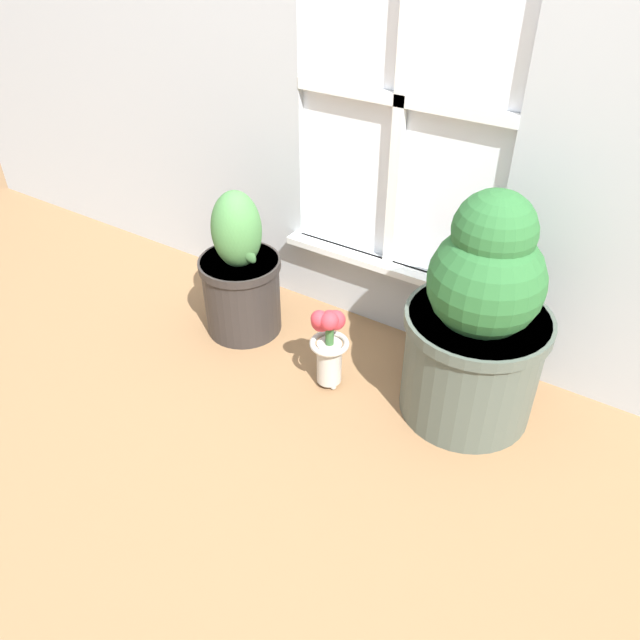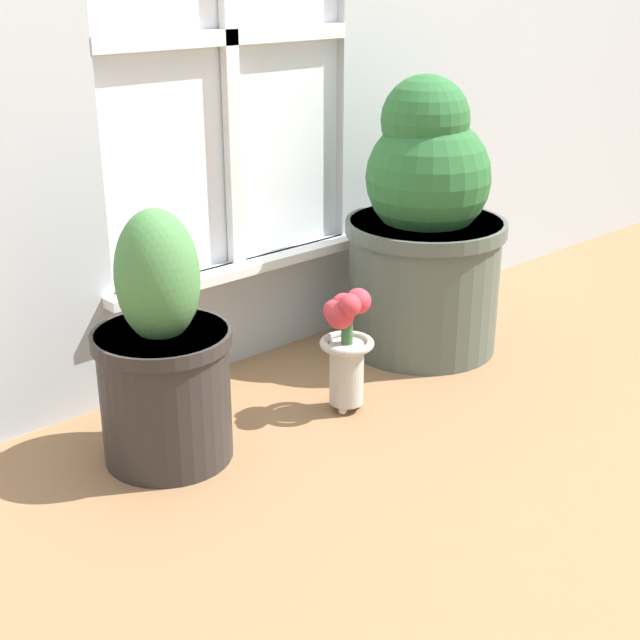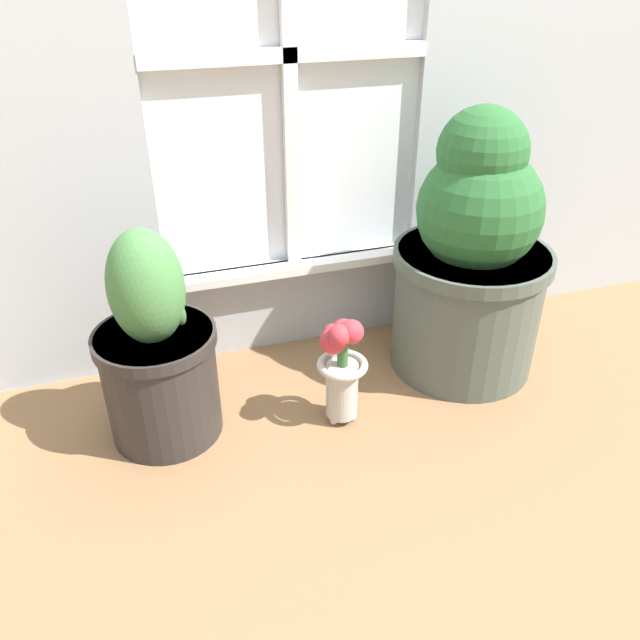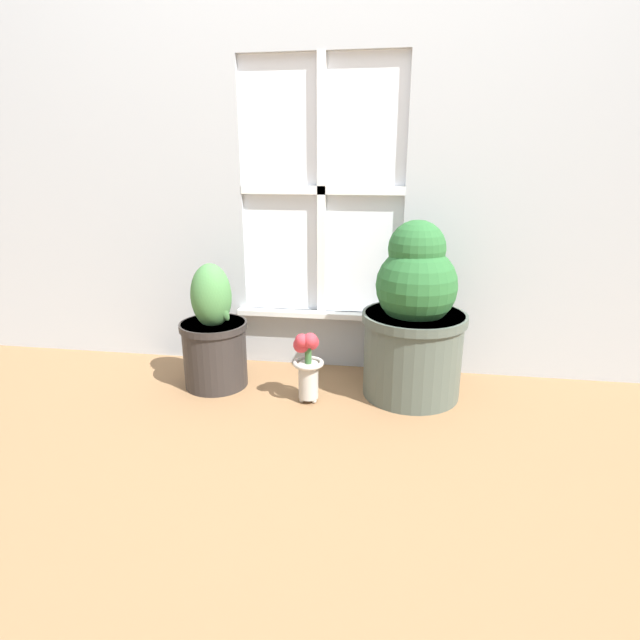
# 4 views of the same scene
# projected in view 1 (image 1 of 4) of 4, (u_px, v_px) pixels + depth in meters

# --- Properties ---
(ground_plane) EXTENTS (10.00, 10.00, 0.00)m
(ground_plane) POSITION_uv_depth(u_px,v_px,m) (310.00, 401.00, 1.96)
(ground_plane) COLOR olive
(potted_plant_left) EXTENTS (0.28, 0.28, 0.53)m
(potted_plant_left) POSITION_uv_depth(u_px,v_px,m) (241.00, 276.00, 2.14)
(potted_plant_left) COLOR #2D2826
(potted_plant_left) RESTS_ON ground_plane
(potted_plant_right) EXTENTS (0.42, 0.42, 0.71)m
(potted_plant_right) POSITION_uv_depth(u_px,v_px,m) (478.00, 324.00, 1.75)
(potted_plant_right) COLOR #4C564C
(potted_plant_right) RESTS_ON ground_plane
(flower_vase) EXTENTS (0.12, 0.12, 0.30)m
(flower_vase) POSITION_uv_depth(u_px,v_px,m) (328.00, 341.00, 1.92)
(flower_vase) COLOR #BCB7AD
(flower_vase) RESTS_ON ground_plane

